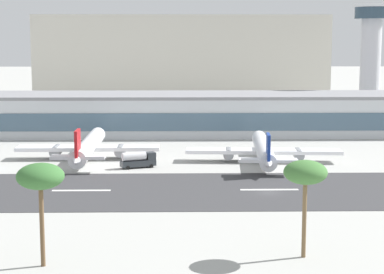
{
  "coord_description": "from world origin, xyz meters",
  "views": [
    {
      "loc": [
        -18.09,
        -129.5,
        30.2
      ],
      "look_at": [
        -14.72,
        45.25,
        4.95
      ],
      "focal_mm": 61.48,
      "sensor_mm": 36.0,
      "label": 1
    }
  ],
  "objects_px": {
    "distant_hotel_block": "(182,61)",
    "service_fuel_truck_0": "(138,160)",
    "terminal_building": "(175,113)",
    "airliner_navy_tail_gate_1": "(264,150)",
    "palm_tree_1": "(305,174)",
    "airliner_red_tail_gate_0": "(88,147)",
    "palm_tree_2": "(40,178)",
    "control_tower": "(371,54)"
  },
  "relations": [
    {
      "from": "airliner_red_tail_gate_0",
      "to": "control_tower",
      "type": "bearing_deg",
      "value": -51.93
    },
    {
      "from": "distant_hotel_block",
      "to": "service_fuel_truck_0",
      "type": "height_order",
      "value": "distant_hotel_block"
    },
    {
      "from": "terminal_building",
      "to": "distant_hotel_block",
      "type": "bearing_deg",
      "value": 88.44
    },
    {
      "from": "airliner_navy_tail_gate_1",
      "to": "palm_tree_1",
      "type": "xyz_separation_m",
      "value": [
        -3.76,
        -74.22,
        8.98
      ]
    },
    {
      "from": "distant_hotel_block",
      "to": "airliner_navy_tail_gate_1",
      "type": "xyz_separation_m",
      "value": [
        20.11,
        -150.33,
        -18.27
      ]
    },
    {
      "from": "terminal_building",
      "to": "airliner_red_tail_gate_0",
      "type": "height_order",
      "value": "terminal_building"
    },
    {
      "from": "distant_hotel_block",
      "to": "airliner_navy_tail_gate_1",
      "type": "height_order",
      "value": "distant_hotel_block"
    },
    {
      "from": "palm_tree_1",
      "to": "terminal_building",
      "type": "bearing_deg",
      "value": 98.39
    },
    {
      "from": "distant_hotel_block",
      "to": "airliner_red_tail_gate_0",
      "type": "relative_size",
      "value": 2.82
    },
    {
      "from": "distant_hotel_block",
      "to": "terminal_building",
      "type": "bearing_deg",
      "value": -91.56
    },
    {
      "from": "control_tower",
      "to": "palm_tree_2",
      "type": "xyz_separation_m",
      "value": [
        -89.77,
        -158.02,
        -13.65
      ]
    },
    {
      "from": "control_tower",
      "to": "distant_hotel_block",
      "type": "bearing_deg",
      "value": 135.17
    },
    {
      "from": "service_fuel_truck_0",
      "to": "palm_tree_2",
      "type": "height_order",
      "value": "palm_tree_2"
    },
    {
      "from": "airliner_red_tail_gate_0",
      "to": "palm_tree_1",
      "type": "height_order",
      "value": "palm_tree_1"
    },
    {
      "from": "control_tower",
      "to": "palm_tree_1",
      "type": "xyz_separation_m",
      "value": [
        -53.62,
        -154.97,
        -13.87
      ]
    },
    {
      "from": "airliner_navy_tail_gate_1",
      "to": "palm_tree_1",
      "type": "bearing_deg",
      "value": -179.04
    },
    {
      "from": "terminal_building",
      "to": "airliner_red_tail_gate_0",
      "type": "distance_m",
      "value": 54.34
    },
    {
      "from": "distant_hotel_block",
      "to": "airliner_navy_tail_gate_1",
      "type": "distance_m",
      "value": 152.76
    },
    {
      "from": "airliner_navy_tail_gate_1",
      "to": "palm_tree_2",
      "type": "bearing_deg",
      "value": 156.55
    },
    {
      "from": "terminal_building",
      "to": "control_tower",
      "type": "relative_size",
      "value": 4.38
    },
    {
      "from": "distant_hotel_block",
      "to": "palm_tree_2",
      "type": "xyz_separation_m",
      "value": [
        -19.8,
        -227.59,
        -9.07
      ]
    },
    {
      "from": "airliner_navy_tail_gate_1",
      "to": "palm_tree_2",
      "type": "distance_m",
      "value": 87.44
    },
    {
      "from": "control_tower",
      "to": "airliner_navy_tail_gate_1",
      "type": "xyz_separation_m",
      "value": [
        -49.86,
        -80.76,
        -22.85
      ]
    },
    {
      "from": "distant_hotel_block",
      "to": "palm_tree_1",
      "type": "height_order",
      "value": "distant_hotel_block"
    },
    {
      "from": "distant_hotel_block",
      "to": "palm_tree_2",
      "type": "distance_m",
      "value": 228.63
    },
    {
      "from": "airliner_navy_tail_gate_1",
      "to": "palm_tree_2",
      "type": "height_order",
      "value": "palm_tree_2"
    },
    {
      "from": "control_tower",
      "to": "airliner_navy_tail_gate_1",
      "type": "bearing_deg",
      "value": -121.69
    },
    {
      "from": "service_fuel_truck_0",
      "to": "palm_tree_2",
      "type": "xyz_separation_m",
      "value": [
        -8.58,
        -70.47,
        10.24
      ]
    },
    {
      "from": "airliner_red_tail_gate_0",
      "to": "airliner_navy_tail_gate_1",
      "type": "xyz_separation_m",
      "value": [
        45.11,
        -4.99,
        -0.16
      ]
    },
    {
      "from": "terminal_building",
      "to": "control_tower",
      "type": "bearing_deg",
      "value": 19.97
    },
    {
      "from": "airliner_navy_tail_gate_1",
      "to": "service_fuel_truck_0",
      "type": "distance_m",
      "value": 32.07
    },
    {
      "from": "control_tower",
      "to": "palm_tree_2",
      "type": "height_order",
      "value": "control_tower"
    },
    {
      "from": "terminal_building",
      "to": "control_tower",
      "type": "xyz_separation_m",
      "value": [
        72.58,
        26.37,
        19.27
      ]
    },
    {
      "from": "control_tower",
      "to": "airliner_navy_tail_gate_1",
      "type": "height_order",
      "value": "control_tower"
    },
    {
      "from": "control_tower",
      "to": "service_fuel_truck_0",
      "type": "bearing_deg",
      "value": -132.84
    },
    {
      "from": "airliner_navy_tail_gate_1",
      "to": "palm_tree_1",
      "type": "height_order",
      "value": "palm_tree_1"
    },
    {
      "from": "distant_hotel_block",
      "to": "palm_tree_1",
      "type": "distance_m",
      "value": 225.33
    },
    {
      "from": "terminal_building",
      "to": "airliner_navy_tail_gate_1",
      "type": "bearing_deg",
      "value": -67.33
    },
    {
      "from": "terminal_building",
      "to": "palm_tree_1",
      "type": "distance_m",
      "value": 130.11
    },
    {
      "from": "terminal_building",
      "to": "airliner_red_tail_gate_0",
      "type": "xyz_separation_m",
      "value": [
        -22.39,
        -49.4,
        -3.42
      ]
    },
    {
      "from": "airliner_red_tail_gate_0",
      "to": "palm_tree_2",
      "type": "xyz_separation_m",
      "value": [
        5.2,
        -82.25,
        9.03
      ]
    },
    {
      "from": "palm_tree_1",
      "to": "palm_tree_2",
      "type": "distance_m",
      "value": 36.28
    }
  ]
}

